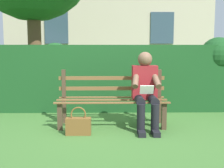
{
  "coord_description": "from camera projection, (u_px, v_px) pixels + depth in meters",
  "views": [
    {
      "loc": [
        0.07,
        4.18,
        1.17
      ],
      "look_at": [
        0.0,
        0.1,
        0.68
      ],
      "focal_mm": 44.07,
      "sensor_mm": 36.0,
      "label": 1
    }
  ],
  "objects": [
    {
      "name": "ground",
      "position": [
        112.0,
        126.0,
        4.29
      ],
      "size": [
        60.0,
        60.0,
        0.0
      ],
      "primitive_type": "plane",
      "color": "#3D6B2D"
    },
    {
      "name": "park_bench",
      "position": [
        112.0,
        99.0,
        4.32
      ],
      "size": [
        1.71,
        0.54,
        0.87
      ],
      "color": "#4C3828",
      "rests_on": "ground"
    },
    {
      "name": "person_seated",
      "position": [
        145.0,
        88.0,
        4.13
      ],
      "size": [
        0.44,
        0.73,
        1.15
      ],
      "color": "maroon",
      "rests_on": "ground"
    },
    {
      "name": "hedge_backdrop",
      "position": [
        130.0,
        75.0,
        5.52
      ],
      "size": [
        5.87,
        0.85,
        1.44
      ],
      "color": "#19471E",
      "rests_on": "ground"
    },
    {
      "name": "handbag",
      "position": [
        78.0,
        125.0,
        3.85
      ],
      "size": [
        0.35,
        0.13,
        0.4
      ],
      "color": "brown",
      "rests_on": "ground"
    }
  ]
}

